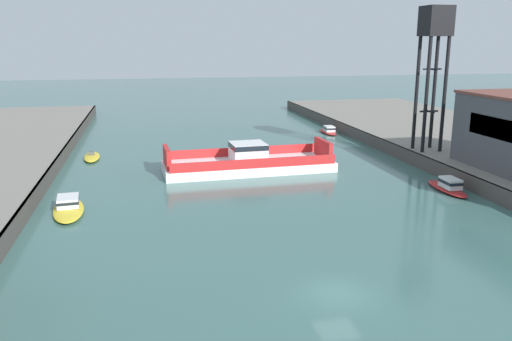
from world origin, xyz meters
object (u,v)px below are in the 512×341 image
(moored_boat_near_right, at_px, (329,130))
(crane_tower, at_px, (435,39))
(moored_boat_mid_left, at_px, (448,186))
(moored_boat_mid_right, at_px, (92,157))
(chain_ferry, at_px, (248,162))
(moored_boat_near_left, at_px, (68,207))

(moored_boat_near_right, bearing_deg, crane_tower, -79.28)
(moored_boat_mid_left, height_order, moored_boat_mid_right, moored_boat_mid_left)
(chain_ferry, distance_m, moored_boat_mid_left, 22.83)
(moored_boat_mid_right, bearing_deg, crane_tower, -15.21)
(chain_ferry, distance_m, moored_boat_near_left, 22.60)
(chain_ferry, height_order, crane_tower, crane_tower)
(chain_ferry, bearing_deg, crane_tower, -1.61)
(moored_boat_mid_left, bearing_deg, crane_tower, 70.49)
(moored_boat_near_right, bearing_deg, chain_ferry, -128.77)
(moored_boat_mid_right, height_order, crane_tower, crane_tower)
(moored_boat_mid_right, bearing_deg, chain_ferry, -29.54)
(chain_ferry, relative_size, moored_boat_mid_left, 3.00)
(moored_boat_mid_left, distance_m, crane_tower, 19.97)
(chain_ferry, relative_size, moored_boat_mid_right, 3.07)
(chain_ferry, relative_size, crane_tower, 1.17)
(moored_boat_near_left, xyz_separation_m, moored_boat_mid_right, (0.06, 22.81, -0.24))
(moored_boat_near_left, bearing_deg, chain_ferry, 32.05)
(moored_boat_near_right, distance_m, moored_boat_mid_right, 39.63)
(moored_boat_near_left, distance_m, moored_boat_mid_right, 22.81)
(moored_boat_mid_right, bearing_deg, moored_boat_near_left, -90.15)
(moored_boat_near_left, bearing_deg, moored_boat_near_right, 42.95)
(moored_boat_near_right, relative_size, moored_boat_mid_right, 1.00)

